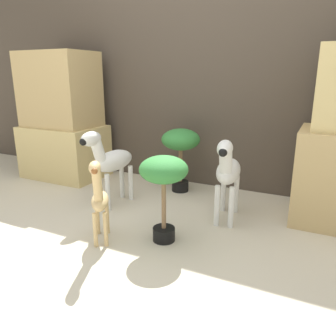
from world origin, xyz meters
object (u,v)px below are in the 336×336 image
giraffe_figurine (99,197)px  zebra_right (228,171)px  zebra_left (110,160)px  potted_palm_back (164,177)px  potted_palm_front (181,144)px

giraffe_figurine → zebra_right: bearing=47.0°
giraffe_figurine → zebra_left: bearing=119.4°
zebra_right → zebra_left: bearing=-172.8°
zebra_left → giraffe_figurine: (0.32, -0.57, -0.08)m
potted_palm_back → giraffe_figurine: bearing=-149.3°
potted_palm_front → giraffe_figurine: bearing=-92.9°
zebra_right → zebra_left: size_ratio=1.00×
potted_palm_front → zebra_left: bearing=-122.8°
zebra_left → giraffe_figurine: zebra_left is taller
zebra_right → potted_palm_back: 0.56m
zebra_left → giraffe_figurine: bearing=-60.6°
zebra_left → giraffe_figurine: 0.66m
zebra_right → zebra_left: 0.98m
zebra_right → potted_palm_back: bearing=-120.9°
potted_palm_front → zebra_right: bearing=-38.5°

